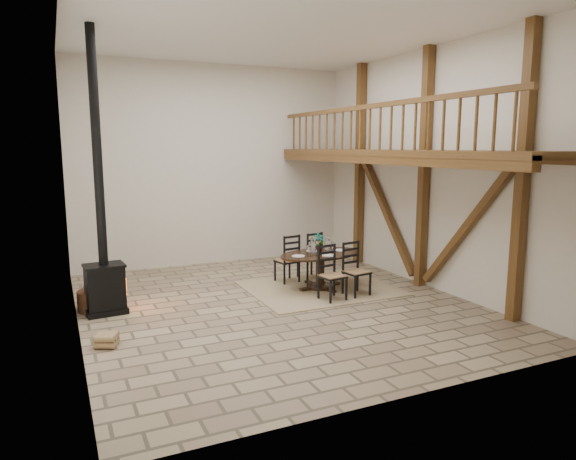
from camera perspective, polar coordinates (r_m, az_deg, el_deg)
name	(u,v)px	position (r m, az deg, el deg)	size (l,w,h in m)	color
ground	(277,305)	(9.87, -1.25, -8.29)	(8.00, 8.00, 0.00)	tan
room_shell	(334,144)	(9.94, 5.09, 9.45)	(7.02, 8.02, 5.01)	silver
rug	(320,288)	(10.97, 3.57, -6.45)	(3.00, 2.50, 0.02)	tan
dining_table	(320,268)	(10.86, 3.59, -4.28)	(2.00, 2.19, 1.19)	black
wood_stove	(103,253)	(9.68, -19.86, -2.39)	(0.74, 0.60, 5.00)	black
log_basket	(94,299)	(10.13, -20.76, -7.21)	(0.58, 0.58, 0.48)	brown
log_stack	(107,340)	(8.34, -19.49, -11.45)	(0.40, 0.40, 0.21)	tan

